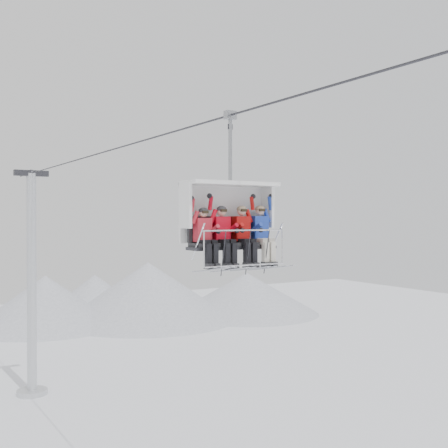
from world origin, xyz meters
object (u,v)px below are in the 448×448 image
skier_far_left (205,235)px  skier_far_right (261,233)px  chairlift_carrier (228,215)px  lift_tower_right (32,299)px  skier_center_right (243,233)px  skier_center_left (223,234)px

skier_far_left → skier_far_right: size_ratio=0.97×
chairlift_carrier → lift_tower_right: bearing=90.0°
chairlift_carrier → skier_center_right: 0.64m
lift_tower_right → chairlift_carrier: size_ratio=3.38×
skier_center_right → skier_far_left: bearing=-179.6°
skier_far_left → skier_center_right: size_ratio=0.98×
chairlift_carrier → skier_center_left: bearing=-136.6°
skier_center_right → lift_tower_right: bearing=90.7°
lift_tower_right → skier_center_right: size_ratio=7.86×
skier_center_left → skier_far_right: skier_far_right is taller
skier_center_right → skier_far_right: skier_far_right is taller
lift_tower_right → skier_far_right: size_ratio=7.78×
skier_far_left → skier_center_right: skier_center_right is taller
skier_center_right → skier_far_right: size_ratio=0.99×
lift_tower_right → skier_far_right: 22.94m
skier_far_left → skier_far_right: 1.73m
skier_far_left → skier_center_left: (0.54, 0.01, 0.02)m
skier_center_left → skier_center_right: bearing=0.1°
skier_center_right → skier_far_right: (0.58, 0.00, 0.01)m
chairlift_carrier → skier_far_right: bearing=-19.2°
chairlift_carrier → skier_center_left: chairlift_carrier is taller
chairlift_carrier → skier_far_right: (0.87, -0.30, -0.47)m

